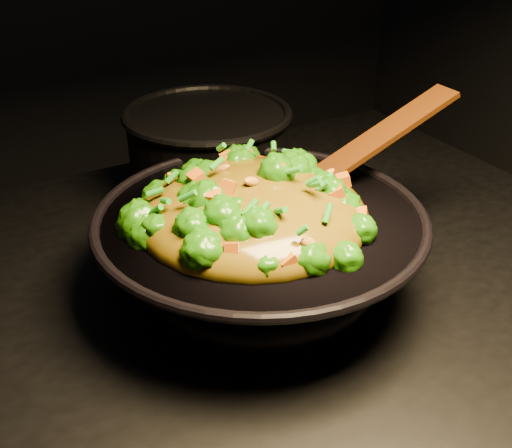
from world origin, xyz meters
TOP-DOWN VIEW (x-y plane):
  - wok at (0.05, -0.00)m, footprint 0.49×0.49m
  - stir_fry at (0.04, -0.00)m, footprint 0.35×0.35m
  - spatula at (0.23, 0.02)m, footprint 0.26×0.05m
  - back_pot at (0.12, 0.27)m, footprint 0.30×0.30m

SIDE VIEW (x-z plane):
  - wok at x=0.05m, z-range 0.90..1.01m
  - back_pot at x=0.12m, z-range 0.90..1.04m
  - spatula at x=0.23m, z-range 1.00..1.11m
  - stir_fry at x=0.04m, z-range 1.01..1.10m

